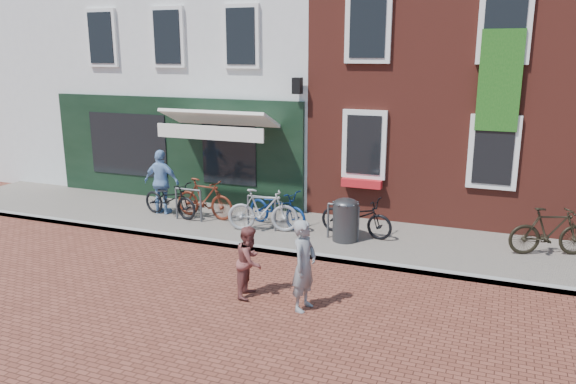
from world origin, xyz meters
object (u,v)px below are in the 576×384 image
at_px(litter_bin, 345,217).
at_px(bicycle_2, 277,208).
at_px(woman, 304,265).
at_px(boy, 250,261).
at_px(bicycle_3, 263,210).
at_px(bicycle_4, 356,216).
at_px(bicycle_1, 205,199).
at_px(cafe_person, 162,182).
at_px(bicycle_0, 170,199).
at_px(bicycle_5, 550,231).

distance_m(litter_bin, bicycle_2, 1.88).
relative_size(woman, boy, 1.22).
distance_m(boy, bicycle_3, 3.38).
relative_size(bicycle_3, bicycle_4, 0.97).
height_order(bicycle_1, bicycle_3, same).
bearing_deg(cafe_person, bicycle_0, 151.88).
relative_size(cafe_person, bicycle_5, 1.00).
height_order(woman, bicycle_1, woman).
bearing_deg(woman, litter_bin, 11.43).
bearing_deg(bicycle_3, bicycle_0, 70.62).
relative_size(boy, bicycle_2, 0.74).
distance_m(woman, bicycle_4, 3.83).
distance_m(cafe_person, bicycle_2, 3.24).
relative_size(bicycle_0, bicycle_5, 1.03).
bearing_deg(bicycle_1, bicycle_4, -83.87).
height_order(boy, bicycle_0, boy).
xyz_separation_m(bicycle_2, bicycle_3, (-0.17, -0.48, 0.05)).
distance_m(cafe_person, bicycle_1, 1.27).
relative_size(cafe_person, bicycle_1, 1.00).
distance_m(bicycle_2, bicycle_4, 1.96).
distance_m(woman, cafe_person, 6.47).
bearing_deg(bicycle_2, bicycle_5, -70.13).
xyz_separation_m(boy, bicycle_1, (-2.98, 3.63, -0.03)).
distance_m(bicycle_3, bicycle_5, 6.23).
bearing_deg(bicycle_2, woman, -134.02).
height_order(boy, cafe_person, cafe_person).
bearing_deg(bicycle_4, litter_bin, 171.39).
height_order(cafe_person, bicycle_5, cafe_person).
distance_m(cafe_person, bicycle_5, 9.25).
xyz_separation_m(bicycle_0, bicycle_5, (8.91, 0.48, 0.05)).
xyz_separation_m(cafe_person, bicycle_4, (5.17, 0.08, -0.39)).
bearing_deg(bicycle_1, bicycle_0, 108.21).
relative_size(cafe_person, bicycle_2, 0.97).
relative_size(litter_bin, bicycle_3, 0.62).
height_order(litter_bin, bicycle_2, litter_bin).
height_order(boy, bicycle_1, boy).
bearing_deg(bicycle_3, woman, -160.37).
relative_size(bicycle_0, bicycle_4, 1.00).
height_order(woman, bicycle_3, woman).
relative_size(litter_bin, bicycle_5, 0.62).
xyz_separation_m(litter_bin, bicycle_3, (-1.99, -0.05, -0.03)).
bearing_deg(cafe_person, bicycle_2, 178.82).
bearing_deg(boy, woman, -103.93).
xyz_separation_m(cafe_person, bicycle_1, (1.23, 0.04, -0.34)).
distance_m(boy, bicycle_1, 4.69).
bearing_deg(bicycle_0, bicycle_1, -65.88).
bearing_deg(bicycle_4, bicycle_0, 101.44).
relative_size(litter_bin, bicycle_0, 0.60).
bearing_deg(bicycle_4, bicycle_5, -77.99).
bearing_deg(bicycle_4, bicycle_1, 99.17).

